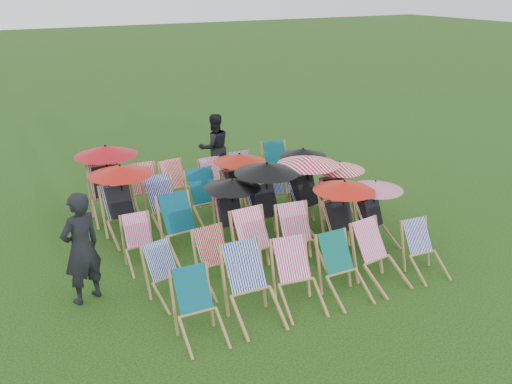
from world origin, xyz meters
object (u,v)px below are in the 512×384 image
deckchair_29 (279,166)px  person_left (81,248)px  deckchair_5 (426,250)px  person_rear (214,147)px  deckchair_0 (199,309)px

deckchair_29 → person_left: person_left is taller
deckchair_5 → deckchair_29: (0.04, 4.69, 0.07)m
person_left → person_rear: (3.94, 4.01, -0.06)m
deckchair_5 → deckchair_29: bearing=94.5°
deckchair_5 → person_rear: person_rear is taller
person_rear → deckchair_5: bearing=103.6°
deckchair_5 → person_left: bearing=165.3°
deckchair_29 → person_rear: size_ratio=0.62×
deckchair_0 → person_rear: 6.38m
deckchair_29 → deckchair_0: bearing=-121.2°
deckchair_29 → deckchair_5: bearing=-81.1°
deckchair_0 → deckchair_29: deckchair_29 is taller
deckchair_5 → person_left: (-5.02, 1.78, 0.44)m
deckchair_0 → person_left: (-1.11, 1.70, 0.41)m
deckchair_29 → person_left: size_ratio=0.58×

